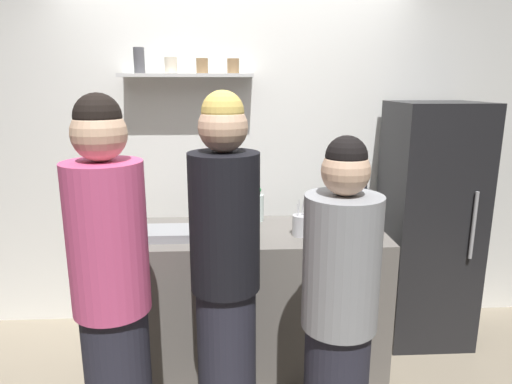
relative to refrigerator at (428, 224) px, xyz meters
name	(u,v)px	position (x,y,z in m)	size (l,w,h in m)	color
back_wall_assembly	(235,155)	(-1.36, 0.40, 0.45)	(4.80, 0.32, 2.60)	white
refrigerator	(428,224)	(0.00, 0.00, 0.00)	(0.59, 0.60, 1.71)	black
counter	(256,300)	(-1.24, -0.33, -0.39)	(1.59, 0.65, 0.94)	#66605B
baking_pan	(163,233)	(-1.81, -0.42, 0.11)	(0.34, 0.24, 0.05)	gray
utensil_holder	(301,225)	(-0.98, -0.43, 0.15)	(0.11, 0.11, 0.23)	#B2B2B7
wine_bottle_pale_glass	(249,221)	(-1.30, -0.52, 0.21)	(0.07, 0.07, 0.34)	#B2BFB2
wine_bottle_dark_glass	(364,203)	(-0.50, -0.10, 0.19)	(0.08, 0.08, 0.30)	black
wine_bottle_green_glass	(237,215)	(-1.36, -0.36, 0.20)	(0.07, 0.07, 0.30)	#19471E
water_bottle_plastic	(257,207)	(-1.23, -0.11, 0.18)	(0.09, 0.09, 0.22)	silver
person_grey_hoodie	(339,318)	(-0.91, -1.17, -0.06)	(0.34, 0.34, 1.63)	#262633
person_blonde	(225,277)	(-1.43, -0.93, 0.05)	(0.34, 0.34, 1.81)	#262633
person_pink_top	(112,298)	(-1.93, -1.12, 0.05)	(0.34, 0.34, 1.80)	#262633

